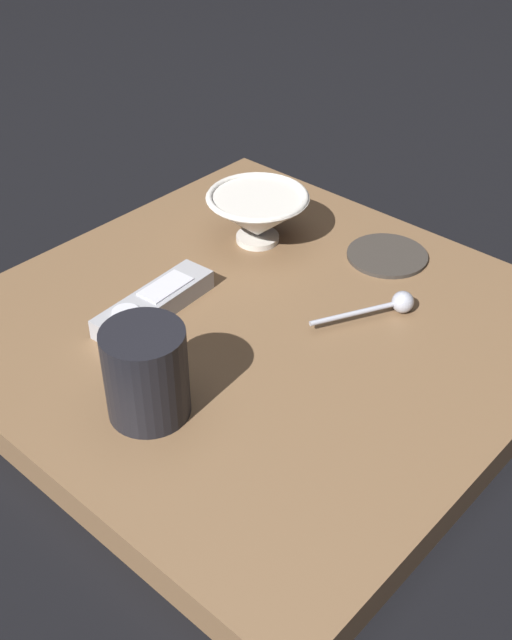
# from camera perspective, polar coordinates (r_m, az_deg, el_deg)

# --- Properties ---
(ground_plane) EXTENTS (6.00, 6.00, 0.00)m
(ground_plane) POSITION_cam_1_polar(r_m,az_deg,el_deg) (0.94, 0.25, -1.90)
(ground_plane) COLOR black
(table) EXTENTS (0.62, 0.61, 0.04)m
(table) POSITION_cam_1_polar(r_m,az_deg,el_deg) (0.92, 0.26, -0.97)
(table) COLOR brown
(table) RESTS_ON ground
(cereal_bowl) EXTENTS (0.14, 0.14, 0.07)m
(cereal_bowl) POSITION_cam_1_polar(r_m,az_deg,el_deg) (1.04, 0.12, 7.66)
(cereal_bowl) COLOR beige
(cereal_bowl) RESTS_ON table
(coffee_mug) EXTENTS (0.08, 0.08, 0.10)m
(coffee_mug) POSITION_cam_1_polar(r_m,az_deg,el_deg) (0.77, -7.98, -3.84)
(coffee_mug) COLOR black
(coffee_mug) RESTS_ON table
(teaspoon) EXTENTS (0.07, 0.12, 0.03)m
(teaspoon) POSITION_cam_1_polar(r_m,az_deg,el_deg) (0.93, 10.00, 1.16)
(teaspoon) COLOR #A3A5B2
(teaspoon) RESTS_ON table
(tv_remote_near) EXTENTS (0.06, 0.17, 0.03)m
(tv_remote_near) POSITION_cam_1_polar(r_m,az_deg,el_deg) (0.93, -7.40, 1.22)
(tv_remote_near) COLOR #9E9EA3
(tv_remote_near) RESTS_ON table
(drink_coaster) EXTENTS (0.10, 0.10, 0.01)m
(drink_coaster) POSITION_cam_1_polar(r_m,az_deg,el_deg) (1.04, 9.50, 4.65)
(drink_coaster) COLOR #332D28
(drink_coaster) RESTS_ON table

